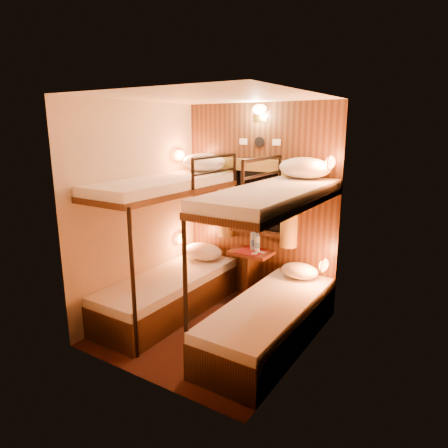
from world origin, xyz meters
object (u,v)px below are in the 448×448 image
Objects in this scene: bunk_left at (169,267)px; bunk_right at (271,291)px; bottle_left at (253,242)px; table at (251,269)px; bottle_right at (257,244)px.

bunk_right is (1.30, 0.00, 0.00)m from bunk_left.
table is at bearing -89.10° from bottle_left.
bunk_right is 1.08m from bottle_left.
bunk_left is at bearing -127.73° from bottle_left.
bunk_right is at bearing 0.00° from bunk_left.
bottle_right is at bearing -32.09° from bottle_left.
table is 2.79× the size of bottle_right.
bottle_left is (0.65, 0.84, 0.20)m from bunk_left.
bottle_right reaches higher than table.
table is (-0.65, 0.78, -0.14)m from bunk_right.
bottle_left is (-0.00, 0.06, 0.34)m from table.
bunk_left is at bearing -132.84° from bottle_right.
bunk_right is 7.53× the size of bottle_left.
bunk_left is 1.30m from bunk_right.
bunk_right is at bearing -54.14° from bottle_right.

